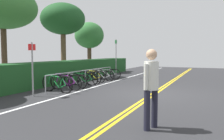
% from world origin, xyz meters
% --- Properties ---
extents(ground_plane, '(36.32, 12.24, 0.05)m').
position_xyz_m(ground_plane, '(0.00, 0.00, -0.03)').
color(ground_plane, '#2B2B2D').
extents(centre_line_yellow_inner, '(32.69, 0.10, 0.00)m').
position_xyz_m(centre_line_yellow_inner, '(0.00, -0.08, 0.00)').
color(centre_line_yellow_inner, gold).
rests_on(centre_line_yellow_inner, ground_plane).
extents(centre_line_yellow_outer, '(32.69, 0.10, 0.00)m').
position_xyz_m(centre_line_yellow_outer, '(0.00, 0.08, 0.00)').
color(centre_line_yellow_outer, gold).
rests_on(centre_line_yellow_outer, ground_plane).
extents(bike_lane_stripe_white, '(32.69, 0.12, 0.00)m').
position_xyz_m(bike_lane_stripe_white, '(0.00, 3.12, 0.00)').
color(bike_lane_stripe_white, white).
rests_on(bike_lane_stripe_white, ground_plane).
extents(bike_rack, '(6.32, 0.05, 0.77)m').
position_xyz_m(bike_rack, '(1.17, 4.02, 0.59)').
color(bike_rack, '#9EA0A5').
rests_on(bike_rack, ground_plane).
extents(bicycle_0, '(0.46, 1.77, 0.78)m').
position_xyz_m(bicycle_0, '(-1.42, 3.87, 0.37)').
color(bicycle_0, black).
rests_on(bicycle_0, ground_plane).
extents(bicycle_1, '(0.46, 1.74, 0.77)m').
position_xyz_m(bicycle_1, '(-0.74, 3.91, 0.36)').
color(bicycle_1, black).
rests_on(bicycle_1, ground_plane).
extents(bicycle_2, '(0.63, 1.67, 0.71)m').
position_xyz_m(bicycle_2, '(0.07, 3.94, 0.33)').
color(bicycle_2, black).
rests_on(bicycle_2, ground_plane).
extents(bicycle_3, '(0.57, 1.66, 0.70)m').
position_xyz_m(bicycle_3, '(0.86, 4.00, 0.33)').
color(bicycle_3, black).
rests_on(bicycle_3, ground_plane).
extents(bicycle_4, '(0.62, 1.69, 0.76)m').
position_xyz_m(bicycle_4, '(1.60, 3.98, 0.35)').
color(bicycle_4, black).
rests_on(bicycle_4, ground_plane).
extents(bicycle_5, '(0.57, 1.73, 0.72)m').
position_xyz_m(bicycle_5, '(2.34, 4.15, 0.34)').
color(bicycle_5, black).
rests_on(bicycle_5, ground_plane).
extents(bicycle_6, '(0.46, 1.73, 0.68)m').
position_xyz_m(bicycle_6, '(3.01, 3.95, 0.32)').
color(bicycle_6, black).
rests_on(bicycle_6, ground_plane).
extents(bicycle_7, '(0.68, 1.66, 0.72)m').
position_xyz_m(bicycle_7, '(3.74, 3.96, 0.34)').
color(bicycle_7, black).
rests_on(bicycle_7, ground_plane).
extents(pedestrian, '(0.47, 0.32, 1.76)m').
position_xyz_m(pedestrian, '(-4.34, -0.97, 1.02)').
color(pedestrian, '#1E1E2D').
rests_on(pedestrian, ground_plane).
extents(sign_post_near, '(0.36, 0.06, 2.07)m').
position_xyz_m(sign_post_near, '(-2.57, 4.11, 1.26)').
color(sign_post_near, gray).
rests_on(sign_post_near, ground_plane).
extents(sign_post_far, '(0.36, 0.07, 2.59)m').
position_xyz_m(sign_post_far, '(4.79, 3.80, 1.54)').
color(sign_post_far, gray).
rests_on(sign_post_far, ground_plane).
extents(hedge_backdrop, '(15.27, 1.40, 1.20)m').
position_xyz_m(hedge_backdrop, '(2.67, 5.88, 0.60)').
color(hedge_backdrop, '#1C4C21').
rests_on(hedge_backdrop, ground_plane).
extents(tree_mid, '(3.51, 3.51, 5.12)m').
position_xyz_m(tree_mid, '(-0.67, 7.85, 4.00)').
color(tree_mid, '#473323').
rests_on(tree_mid, ground_plane).
extents(tree_far_right, '(3.04, 3.04, 5.08)m').
position_xyz_m(tree_far_right, '(3.75, 7.33, 3.96)').
color(tree_far_right, brown).
rests_on(tree_far_right, ground_plane).
extents(tree_extra, '(2.48, 2.48, 4.28)m').
position_xyz_m(tree_extra, '(7.65, 7.51, 3.14)').
color(tree_extra, '#473323').
rests_on(tree_extra, ground_plane).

